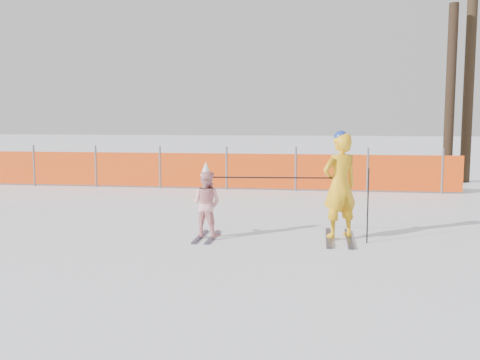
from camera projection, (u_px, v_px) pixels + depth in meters
The scene contains 6 objects.
ground at pixel (235, 244), 8.70m from camera, with size 120.00×120.00×0.00m, color white.
adult at pixel (340, 186), 8.97m from camera, with size 0.77×1.45×1.84m.
child at pixel (206, 203), 9.13m from camera, with size 0.64×1.05×1.31m.
ski_poles at pixel (308, 188), 8.91m from camera, with size 2.59×0.21×1.24m.
safety_fence at pixel (168, 170), 15.76m from camera, with size 16.58×0.06×1.25m.
tree_trunks at pixel (469, 87), 17.26m from camera, with size 2.45×2.85×6.97m.
Camera 1 is at (1.35, -8.42, 2.02)m, focal length 40.00 mm.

